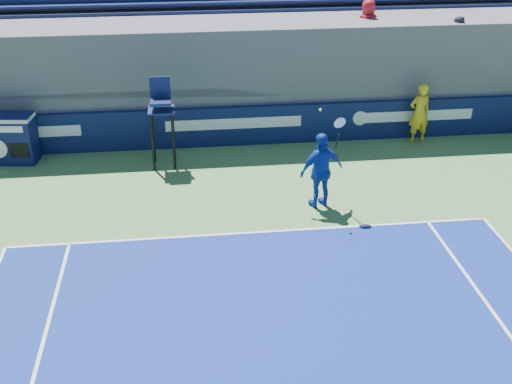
{
  "coord_description": "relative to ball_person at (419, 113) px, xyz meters",
  "views": [
    {
      "loc": [
        -1.44,
        -0.62,
        7.48
      ],
      "look_at": [
        0.0,
        11.5,
        1.25
      ],
      "focal_mm": 45.0,
      "sensor_mm": 36.0,
      "label": 1
    }
  ],
  "objects": [
    {
      "name": "ball_person",
      "position": [
        0.0,
        0.0,
        0.0
      ],
      "size": [
        0.73,
        0.55,
        1.83
      ],
      "primitive_type": "imported",
      "rotation": [
        0.0,
        0.0,
        3.31
      ],
      "color": "gold",
      "rests_on": "apron"
    },
    {
      "name": "back_hoarding",
      "position": [
        -5.5,
        0.44,
        -0.33
      ],
      "size": [
        20.4,
        0.21,
        1.2
      ],
      "color": "#0B1541",
      "rests_on": "ground"
    },
    {
      "name": "match_clock",
      "position": [
        -11.75,
        -0.05,
        -0.18
      ],
      "size": [
        1.4,
        0.88,
        1.4
      ],
      "color": "#0E1549",
      "rests_on": "ground"
    },
    {
      "name": "umpire_chair",
      "position": [
        -7.54,
        -0.78,
        0.6
      ],
      "size": [
        0.7,
        0.7,
        2.48
      ],
      "color": "black",
      "rests_on": "ground"
    },
    {
      "name": "tennis_player",
      "position": [
        -3.74,
        -3.67,
        0.04
      ],
      "size": [
        1.2,
        0.77,
        2.57
      ],
      "color": "#133B9E",
      "rests_on": "apron"
    },
    {
      "name": "stadium_seating",
      "position": [
        -5.5,
        2.49,
        0.91
      ],
      "size": [
        21.0,
        4.05,
        4.4
      ],
      "color": "#58585E",
      "rests_on": "ground"
    }
  ]
}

